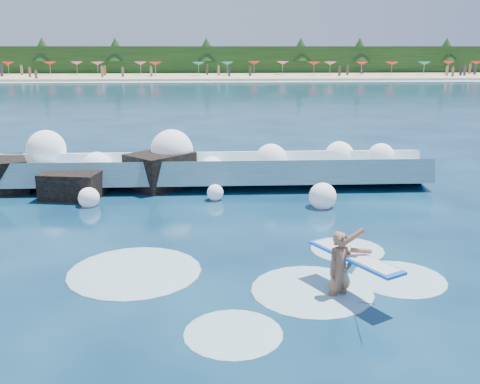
{
  "coord_description": "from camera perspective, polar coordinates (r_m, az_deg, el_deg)",
  "views": [
    {
      "loc": [
        0.83,
        -10.91,
        4.69
      ],
      "look_at": [
        1.5,
        2.0,
        1.2
      ],
      "focal_mm": 40.0,
      "sensor_mm": 36.0,
      "label": 1
    }
  ],
  "objects": [
    {
      "name": "ground",
      "position": [
        11.9,
        -6.8,
        -8.21
      ],
      "size": [
        200.0,
        200.0,
        0.0
      ],
      "primitive_type": "plane",
      "color": "#071E39",
      "rests_on": "ground"
    },
    {
      "name": "treeline",
      "position": [
        98.93,
        -3.55,
        13.81
      ],
      "size": [
        140.0,
        4.0,
        5.0
      ],
      "primitive_type": "cube",
      "color": "black",
      "rests_on": "ground"
    },
    {
      "name": "rock_cluster",
      "position": [
        18.92,
        -17.93,
        1.4
      ],
      "size": [
        8.43,
        3.32,
        1.4
      ],
      "color": "black",
      "rests_on": "ground"
    },
    {
      "name": "wave_spray",
      "position": [
        18.73,
        -6.38,
        3.55
      ],
      "size": [
        14.96,
        4.57,
        2.03
      ],
      "color": "white",
      "rests_on": "ground"
    },
    {
      "name": "beachgoers",
      "position": [
        85.74,
        2.58,
        12.72
      ],
      "size": [
        100.43,
        13.2,
        1.93
      ],
      "color": "#3F332D",
      "rests_on": "ground"
    },
    {
      "name": "beach_umbrellas",
      "position": [
        91.06,
        -3.56,
        13.54
      ],
      "size": [
        110.17,
        6.01,
        0.5
      ],
      "color": "#13796E",
      "rests_on": "ground"
    },
    {
      "name": "breaking_wave",
      "position": [
        18.92,
        -5.22,
        2.24
      ],
      "size": [
        16.44,
        2.63,
        1.42
      ],
      "color": "teal",
      "rests_on": "ground"
    },
    {
      "name": "surfer_with_board",
      "position": [
        10.6,
        10.96,
        -7.96
      ],
      "size": [
        1.49,
        2.78,
        1.59
      ],
      "color": "#966146",
      "rests_on": "ground"
    },
    {
      "name": "beach",
      "position": [
        89.02,
        -3.58,
        12.19
      ],
      "size": [
        140.0,
        20.0,
        0.4
      ],
      "primitive_type": "cube",
      "color": "tan",
      "rests_on": "ground"
    },
    {
      "name": "wet_band",
      "position": [
        78.05,
        -3.65,
        11.66
      ],
      "size": [
        140.0,
        5.0,
        0.08
      ],
      "primitive_type": "cube",
      "color": "silver",
      "rests_on": "ground"
    },
    {
      "name": "surf_foam",
      "position": [
        11.29,
        1.59,
        -9.43
      ],
      "size": [
        9.58,
        5.51,
        0.15
      ],
      "color": "silver",
      "rests_on": "ground"
    }
  ]
}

